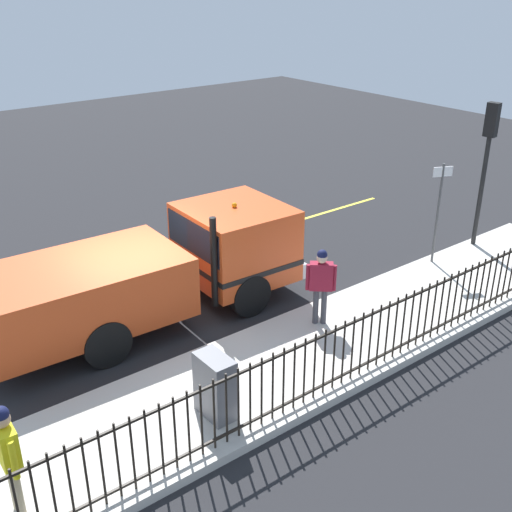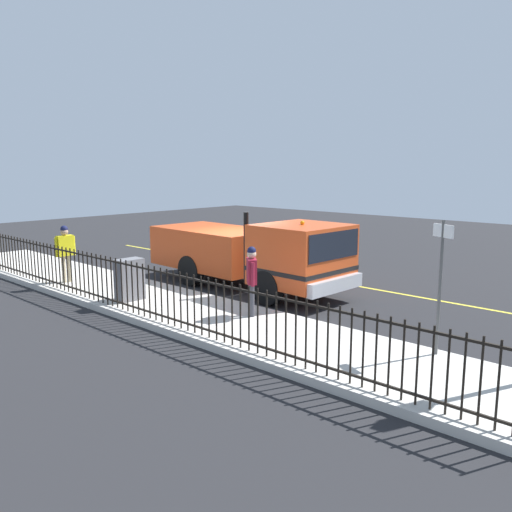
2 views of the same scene
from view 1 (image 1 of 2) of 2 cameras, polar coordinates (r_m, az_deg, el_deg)
The scene contains 11 objects.
ground_plane at distance 13.76m, azimuth -10.11°, elevation -6.25°, with size 49.20×49.20×0.00m, color #232326.
sidewalk_slab at distance 11.52m, azimuth -2.69°, elevation -12.11°, with size 2.79×22.37×0.17m, color beige.
lane_marking at distance 15.88m, azimuth -14.67°, elevation -2.30°, with size 0.12×20.13×0.01m, color yellow.
work_truck at distance 13.57m, azimuth -8.12°, elevation -0.78°, with size 2.56×7.02×2.46m.
worker_standing at distance 12.93m, azimuth 5.88°, elevation -2.08°, with size 0.47×0.49×1.67m.
pedestrian_distant at distance 9.18m, azimuth -21.48°, elevation -15.95°, with size 0.65×0.25×1.76m.
iron_fence at distance 10.34m, azimuth 1.02°, elevation -11.86°, with size 0.04×19.05×1.28m.
traffic_light_near at distance 17.25m, azimuth 20.19°, elevation 9.30°, with size 0.32×0.24×3.78m.
utility_cabinet at distance 10.57m, azimuth -3.70°, elevation -11.63°, with size 0.72×0.42×1.11m, color slate.
traffic_cone at distance 15.32m, azimuth -12.22°, elevation -1.69°, with size 0.47×0.47×0.67m, color orange.
street_sign at distance 16.10m, azimuth 16.17°, elevation 4.66°, with size 0.23×0.47×2.56m.
Camera 1 is at (10.65, -5.27, 6.94)m, focal length 44.37 mm.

